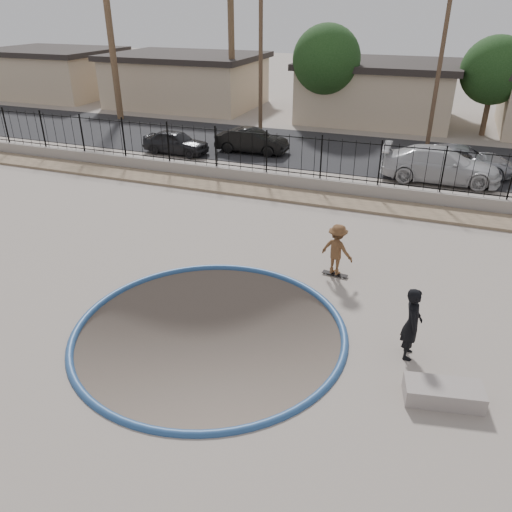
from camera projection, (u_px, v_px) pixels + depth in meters
The scene contains 23 objects.
ground at pixel (327, 201), 24.07m from camera, with size 120.00×120.00×2.20m, color gray.
bowl_pit at pixel (210, 331), 12.75m from camera, with size 6.84×6.84×1.80m, color #53493F, non-canonical shape.
coping_ring at pixel (210, 331), 12.75m from camera, with size 7.04×7.04×0.20m, color navy.
rock_strip at pixel (313, 198), 21.22m from camera, with size 42.00×1.60×0.11m, color #937B60.
retaining_wall at pixel (320, 185), 22.02m from camera, with size 42.00×0.45×0.60m, color gray.
fence at pixel (321, 158), 21.47m from camera, with size 40.00×0.04×1.80m.
street at pixel (349, 152), 27.73m from camera, with size 90.00×8.00×0.04m, color black.
house_west_far at pixel (54, 72), 43.54m from camera, with size 10.60×8.60×3.90m.
house_west at pixel (187, 79), 39.46m from camera, with size 11.60×8.60×3.90m.
house_center at pixel (378, 90), 34.74m from camera, with size 10.60×8.60×3.90m.
palm_mid at pixel (231, 15), 33.65m from camera, with size 2.30×2.30×9.30m.
utility_pole_left at pixel (261, 55), 29.14m from camera, with size 1.70×0.24×9.00m.
utility_pole_mid at pixel (441, 56), 25.88m from camera, with size 1.70×0.24×9.50m.
street_tree_left at pixel (326, 60), 31.76m from camera, with size 4.32×4.32×6.36m.
street_tree_mid at pixel (495, 71), 29.61m from camera, with size 3.96×3.96×5.83m.
skater at pixel (337, 252), 14.98m from camera, with size 1.03×0.59×1.59m, color brown.
skateboard at pixel (335, 274), 15.32m from camera, with size 0.80×0.27×0.07m.
videographer at pixel (412, 324), 11.49m from camera, with size 0.66×0.43×1.82m, color black.
concrete_ledge at pixel (443, 393), 10.46m from camera, with size 1.60×0.70×0.40m, color gray.
car_a at pixel (176, 142), 27.22m from camera, with size 1.47×3.65×1.25m, color black.
car_b at pixel (252, 141), 27.33m from camera, with size 1.38×3.95×1.30m, color black.
car_c at pixel (441, 165), 22.96m from camera, with size 2.17×5.33×1.55m, color silver.
car_d at pixel (461, 160), 23.93m from camera, with size 2.24×4.85×1.35m, color gray.
Camera 1 is at (4.81, -10.37, 7.54)m, focal length 35.00 mm.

